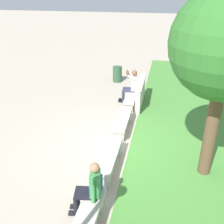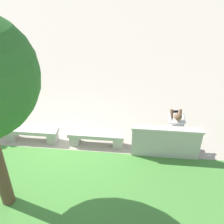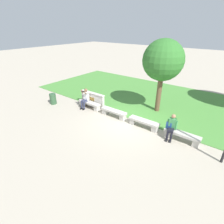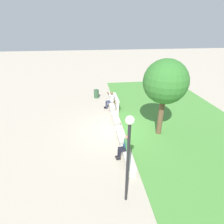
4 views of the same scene
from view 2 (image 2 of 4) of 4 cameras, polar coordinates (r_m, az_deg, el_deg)
name	(u,v)px [view 2 (image 2 of 4)]	position (r m, az deg, el deg)	size (l,w,h in m)	color
ground_plane	(64,142)	(8.46, -10.34, -6.51)	(80.00, 80.00, 0.00)	#A89E8C
bench_main	(164,141)	(8.04, 11.26, -6.28)	(1.70, 0.40, 0.45)	#B7B2A8
bench_near	(96,137)	(8.08, -3.46, -5.45)	(1.70, 0.40, 0.45)	#B7B2A8
bench_mid	(31,133)	(8.62, -17.14, -4.35)	(1.70, 0.40, 0.45)	#B7B2A8
backrest_wall_with_plaque	(166,142)	(7.64, 11.59, -6.50)	(1.98, 0.24, 1.01)	#B7B2A8
person_photographer	(175,128)	(7.88, 13.58, -3.47)	(0.51, 0.75, 1.32)	black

